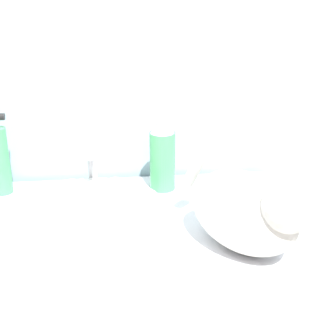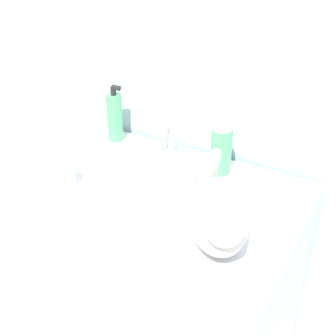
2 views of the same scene
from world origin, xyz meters
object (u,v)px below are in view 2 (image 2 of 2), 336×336
at_px(cat, 219,216).
at_px(spray_bottle, 221,147).
at_px(cup, 63,175).
at_px(soap_bottle, 115,117).

bearing_deg(cat, spray_bottle, 172.50).
height_order(cat, cup, cat).
distance_m(soap_bottle, spray_bottle, 0.43).
distance_m(soap_bottle, cup, 0.34).
height_order(cat, soap_bottle, soap_bottle).
bearing_deg(soap_bottle, cup, -84.70).
bearing_deg(spray_bottle, cat, -67.32).
xyz_separation_m(spray_bottle, cup, (-0.40, -0.32, -0.05)).
height_order(cat, spray_bottle, cat).
xyz_separation_m(cat, spray_bottle, (-0.14, 0.34, 0.00)).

